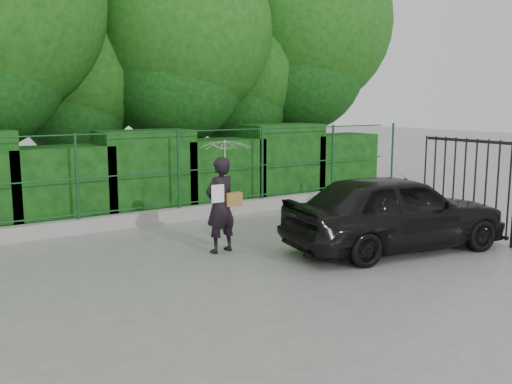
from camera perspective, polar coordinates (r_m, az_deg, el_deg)
ground at (r=9.31m, az=2.35°, el=-7.99°), size 80.00×80.00×0.00m
kerb at (r=13.08m, az=-9.23°, el=-2.40°), size 14.00×0.25×0.30m
fence at (r=13.01m, az=-8.46°, el=2.24°), size 14.13×0.06×1.80m
hedge at (r=13.79m, az=-11.66°, el=1.64°), size 14.20×1.20×2.14m
trees at (r=16.35m, az=-10.70°, el=15.58°), size 17.10×6.15×8.08m
gate at (r=11.86m, az=22.91°, el=0.89°), size 0.22×2.33×2.36m
woman at (r=10.31m, az=-3.24°, el=1.31°), size 0.96×0.95×2.06m
car at (r=10.80m, az=13.74°, el=-1.89°), size 4.46×2.38×1.44m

